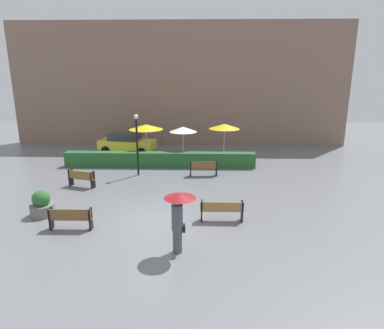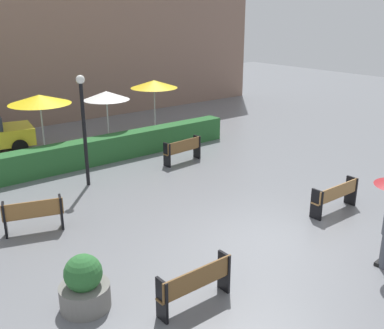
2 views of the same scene
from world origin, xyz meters
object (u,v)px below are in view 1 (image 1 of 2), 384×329
object	(u,v)px
patio_umbrella_white	(183,129)
pedestrian_with_umbrella	(179,213)
planter_pot	(42,205)
patio_umbrella_yellow	(146,127)
bench_near_left	(70,217)
bench_near_right	(222,209)
bench_far_left	(81,177)
parked_car	(127,142)
patio_umbrella_yellow_far	(224,126)
lamp_post	(137,138)
bench_back_row	(204,167)

from	to	relation	value
patio_umbrella_white	pedestrian_with_umbrella	bearing A→B (deg)	-87.64
planter_pot	patio_umbrella_yellow	xyz separation A→B (m)	(2.99, 9.73, 1.89)
bench_near_left	bench_near_right	size ratio (longest dim) A/B	0.95
bench_near_right	pedestrian_with_umbrella	bearing A→B (deg)	-122.39
bench_far_left	parked_car	size ratio (longest dim) A/B	0.35
patio_umbrella_yellow	patio_umbrella_yellow_far	xyz separation A→B (m)	(5.47, 0.35, 0.01)
patio_umbrella_white	patio_umbrella_yellow_far	bearing A→B (deg)	15.04
bench_near_left	planter_pot	world-z (taller)	planter_pot
pedestrian_with_umbrella	lamp_post	world-z (taller)	lamp_post
patio_umbrella_yellow	patio_umbrella_white	world-z (taller)	patio_umbrella_yellow
bench_far_left	bench_near_right	bearing A→B (deg)	-29.47
lamp_post	patio_umbrella_yellow_far	xyz separation A→B (m)	(5.41, 3.99, 0.11)
bench_near_left	patio_umbrella_white	world-z (taller)	patio_umbrella_white
pedestrian_with_umbrella	parked_car	bearing A→B (deg)	108.68
bench_far_left	patio_umbrella_white	distance (m)	7.80
lamp_post	pedestrian_with_umbrella	bearing A→B (deg)	-71.19
planter_pot	patio_umbrella_yellow	world-z (taller)	patio_umbrella_yellow
bench_far_left	patio_umbrella_yellow	xyz separation A→B (m)	(2.61, 5.94, 1.83)
bench_back_row	patio_umbrella_yellow	bearing A→B (deg)	137.02
lamp_post	patio_umbrella_yellow	bearing A→B (deg)	90.84
planter_pot	lamp_post	xyz separation A→B (m)	(3.05, 6.09, 1.78)
lamp_post	patio_umbrella_yellow	world-z (taller)	lamp_post
bench_far_left	bench_back_row	world-z (taller)	bench_far_left
bench_near_right	lamp_post	bearing A→B (deg)	125.96
bench_far_left	bench_near_right	size ratio (longest dim) A/B	0.87
bench_back_row	pedestrian_with_umbrella	size ratio (longest dim) A/B	0.79
bench_far_left	lamp_post	xyz separation A→B (m)	(2.67, 2.30, 1.73)
planter_pot	lamp_post	distance (m)	7.04
bench_near_right	patio_umbrella_white	distance (m)	10.06
bench_near_right	bench_near_left	bearing A→B (deg)	-170.94
bench_far_left	bench_back_row	bearing A→B (deg)	18.43
bench_near_left	pedestrian_with_umbrella	xyz separation A→B (m)	(4.36, -1.59, 0.92)
bench_near_right	pedestrian_with_umbrella	distance (m)	3.15
bench_near_left	bench_far_left	size ratio (longest dim) A/B	1.09
patio_umbrella_white	patio_umbrella_yellow_far	world-z (taller)	patio_umbrella_yellow_far
bench_near_left	patio_umbrella_yellow_far	bearing A→B (deg)	59.50
planter_pot	patio_umbrella_yellow	distance (m)	10.35
bench_near_left	lamp_post	bearing A→B (deg)	80.05
bench_near_right	parked_car	distance (m)	14.02
planter_pot	patio_umbrella_white	xyz separation A→B (m)	(5.61, 9.31, 1.80)
bench_back_row	patio_umbrella_yellow	size ratio (longest dim) A/B	0.66
planter_pot	patio_umbrella_yellow_far	size ratio (longest dim) A/B	0.45
planter_pot	patio_umbrella_white	distance (m)	11.02
patio_umbrella_yellow	patio_umbrella_yellow_far	bearing A→B (deg)	3.69
bench_far_left	patio_umbrella_yellow_far	world-z (taller)	patio_umbrella_yellow_far
patio_umbrella_yellow_far	planter_pot	bearing A→B (deg)	-130.01
bench_far_left	bench_near_right	distance (m)	8.44
bench_near_right	patio_umbrella_yellow	size ratio (longest dim) A/B	0.70
patio_umbrella_yellow	parked_car	xyz separation A→B (m)	(-1.92, 2.25, -1.56)
lamp_post	patio_umbrella_white	xyz separation A→B (m)	(2.56, 3.23, 0.01)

